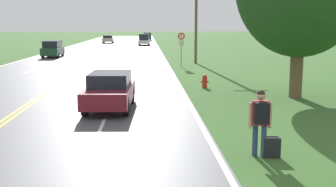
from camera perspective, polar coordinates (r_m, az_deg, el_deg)
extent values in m
cube|color=silver|center=(14.15, -9.15, -4.80)|extent=(0.12, 3.00, 0.00)
cube|color=silver|center=(22.95, -6.81, 0.69)|extent=(0.12, 3.00, 0.00)
cube|color=silver|center=(31.87, -5.77, 3.12)|extent=(0.12, 3.00, 0.00)
cube|color=silver|center=(40.82, -5.19, 4.49)|extent=(0.12, 3.00, 0.00)
cube|color=silver|center=(49.79, -4.81, 5.36)|extent=(0.12, 3.00, 0.00)
cube|color=silver|center=(58.76, -4.55, 5.97)|extent=(0.12, 3.00, 0.00)
cube|color=silver|center=(67.75, -4.35, 6.42)|extent=(0.12, 3.00, 0.00)
cube|color=silver|center=(76.74, -4.21, 6.76)|extent=(0.12, 3.00, 0.00)
cube|color=silver|center=(85.73, -4.09, 7.03)|extent=(0.12, 3.00, 0.00)
cube|color=silver|center=(94.72, -3.99, 7.25)|extent=(0.12, 3.00, 0.00)
cube|color=silver|center=(103.71, -3.92, 7.43)|extent=(0.12, 3.00, 0.00)
cube|color=silver|center=(112.71, -3.85, 7.58)|extent=(0.12, 3.00, 0.00)
cube|color=silver|center=(32.98, -18.23, 2.91)|extent=(0.12, 3.00, 0.00)
cube|color=silver|center=(41.69, -15.03, 4.31)|extent=(0.12, 3.00, 0.00)
cube|color=silver|center=(50.51, -12.94, 5.22)|extent=(0.12, 3.00, 0.00)
cube|color=silver|center=(59.38, -11.46, 5.85)|extent=(0.12, 3.00, 0.00)
cube|color=silver|center=(68.28, -10.37, 6.32)|extent=(0.12, 3.00, 0.00)
cube|color=silver|center=(77.21, -9.53, 6.67)|extent=(0.12, 3.00, 0.00)
cube|color=silver|center=(86.15, -8.86, 6.95)|extent=(0.12, 3.00, 0.00)
cube|color=silver|center=(95.10, -8.32, 7.18)|extent=(0.12, 3.00, 0.00)
cube|color=silver|center=(104.06, -7.87, 7.37)|extent=(0.12, 3.00, 0.00)
cube|color=silver|center=(113.03, -7.49, 7.53)|extent=(0.12, 3.00, 0.00)
cylinder|color=navy|center=(11.39, 11.71, -6.19)|extent=(0.14, 0.14, 0.86)
cylinder|color=navy|center=(11.28, 12.83, -6.39)|extent=(0.14, 0.14, 0.86)
cube|color=#993333|center=(11.16, 12.40, -2.58)|extent=(0.47, 0.22, 0.64)
sphere|color=tan|center=(11.08, 12.48, -0.30)|extent=(0.23, 0.23, 0.23)
sphere|color=#2D2319|center=(11.07, 12.49, -0.10)|extent=(0.21, 0.21, 0.21)
cylinder|color=tan|center=(11.13, 11.10, -2.91)|extent=(0.09, 0.09, 0.68)
cylinder|color=tan|center=(11.23, 13.66, -2.89)|extent=(0.09, 0.09, 0.68)
cube|color=black|center=(10.98, 12.61, -2.61)|extent=(0.38, 0.20, 0.54)
cube|color=black|center=(11.40, 13.84, -7.14)|extent=(0.46, 0.22, 0.52)
cylinder|color=black|center=(11.32, 13.90, -5.68)|extent=(0.31, 0.04, 0.02)
cylinder|color=red|center=(23.15, 4.98, 1.44)|extent=(0.27, 0.27, 0.55)
sphere|color=red|center=(23.11, 5.00, 2.25)|extent=(0.26, 0.26, 0.26)
cylinder|color=red|center=(23.17, 5.41, 1.60)|extent=(0.08, 0.09, 0.09)
cylinder|color=red|center=(23.12, 4.56, 1.59)|extent=(0.08, 0.09, 0.09)
cylinder|color=gray|center=(34.22, 1.81, 5.88)|extent=(0.07, 0.07, 2.75)
cylinder|color=silver|center=(34.15, 1.82, 7.77)|extent=(0.60, 0.02, 0.60)
torus|color=red|center=(34.14, 1.82, 7.76)|extent=(0.55, 0.07, 0.55)
cube|color=silver|center=(34.17, 1.82, 6.84)|extent=(0.44, 0.02, 0.44)
cylinder|color=brown|center=(37.76, 3.84, 11.57)|extent=(0.24, 0.24, 9.84)
cylinder|color=brown|center=(20.76, 17.00, 3.32)|extent=(0.60, 0.60, 2.82)
cylinder|color=black|center=(16.01, -5.69, -1.80)|extent=(0.23, 0.73, 0.72)
cylinder|color=black|center=(16.23, -11.20, -1.79)|extent=(0.23, 0.73, 0.72)
cylinder|color=black|center=(18.60, -4.95, -0.24)|extent=(0.23, 0.73, 0.72)
cylinder|color=black|center=(18.79, -9.72, -0.24)|extent=(0.23, 0.73, 0.72)
cube|color=maroon|center=(17.34, -7.88, -0.04)|extent=(1.96, 4.32, 0.64)
cube|color=#1E232D|center=(17.42, -7.86, 1.96)|extent=(1.66, 2.40, 0.54)
cylinder|color=black|center=(47.71, -15.91, 5.24)|extent=(0.21, 0.65, 0.64)
cylinder|color=black|center=(47.42, -14.10, 5.29)|extent=(0.21, 0.65, 0.64)
cylinder|color=black|center=(45.12, -16.60, 4.99)|extent=(0.21, 0.65, 0.64)
cylinder|color=black|center=(44.81, -14.69, 5.05)|extent=(0.21, 0.65, 0.64)
cube|color=#1E472D|center=(46.24, -15.34, 5.58)|extent=(1.79, 4.31, 0.77)
cube|color=#1E232D|center=(46.20, -15.37, 6.49)|extent=(1.56, 3.02, 0.69)
cylinder|color=black|center=(69.93, -2.63, 6.77)|extent=(0.22, 0.63, 0.62)
cylinder|color=black|center=(70.00, -3.96, 6.76)|extent=(0.22, 0.63, 0.62)
cylinder|color=black|center=(72.67, -2.56, 6.87)|extent=(0.22, 0.63, 0.62)
cylinder|color=black|center=(72.74, -3.84, 6.86)|extent=(0.22, 0.63, 0.62)
cube|color=white|center=(71.32, -3.25, 7.02)|extent=(1.98, 4.49, 0.58)
cube|color=#1E232D|center=(71.29, -3.26, 7.67)|extent=(1.71, 3.16, 1.02)
cylinder|color=black|center=(81.23, -8.65, 7.06)|extent=(0.21, 0.71, 0.70)
cylinder|color=black|center=(81.10, -7.43, 7.08)|extent=(0.21, 0.71, 0.70)
cylinder|color=black|center=(78.43, -8.82, 6.98)|extent=(0.21, 0.71, 0.70)
cylinder|color=black|center=(78.30, -7.56, 7.00)|extent=(0.21, 0.71, 0.70)
cube|color=#C1B28E|center=(79.75, -8.12, 7.24)|extent=(1.97, 4.56, 0.66)
cube|color=#1E232D|center=(79.55, -8.14, 7.64)|extent=(1.71, 2.52, 0.47)
cylinder|color=black|center=(88.59, -2.34, 7.32)|extent=(0.21, 0.66, 0.66)
cylinder|color=black|center=(88.62, -3.32, 7.32)|extent=(0.21, 0.66, 0.66)
cylinder|color=black|center=(91.53, -2.32, 7.39)|extent=(0.21, 0.66, 0.66)
cylinder|color=black|center=(91.56, -3.27, 7.38)|extent=(0.21, 0.66, 0.66)
cube|color=navy|center=(90.06, -2.81, 7.54)|extent=(1.81, 4.78, 0.66)
cube|color=#1E232D|center=(90.04, -2.82, 8.01)|extent=(1.58, 3.35, 0.82)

